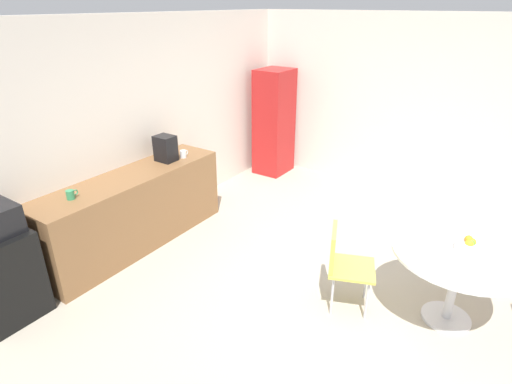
% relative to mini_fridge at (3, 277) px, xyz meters
% --- Properties ---
extents(ground_plane, '(6.00, 6.00, 0.00)m').
position_rel_mini_fridge_xyz_m(ground_plane, '(1.97, -2.65, -0.43)').
color(ground_plane, '#B2A893').
extents(wall_back, '(6.00, 0.10, 2.60)m').
position_rel_mini_fridge_xyz_m(wall_back, '(1.97, 0.35, 0.87)').
color(wall_back, silver).
rests_on(wall_back, ground_plane).
extents(wall_side_right, '(0.10, 6.00, 2.60)m').
position_rel_mini_fridge_xyz_m(wall_side_right, '(4.97, -2.65, 0.87)').
color(wall_side_right, silver).
rests_on(wall_side_right, ground_plane).
extents(counter_block, '(2.38, 0.60, 0.90)m').
position_rel_mini_fridge_xyz_m(counter_block, '(1.54, 0.00, 0.02)').
color(counter_block, brown).
rests_on(counter_block, ground_plane).
extents(mini_fridge, '(0.54, 0.54, 0.85)m').
position_rel_mini_fridge_xyz_m(mini_fridge, '(0.00, 0.00, 0.00)').
color(mini_fridge, black).
rests_on(mini_fridge, ground_plane).
extents(locker_cabinet, '(0.60, 0.50, 1.74)m').
position_rel_mini_fridge_xyz_m(locker_cabinet, '(4.52, -0.10, 0.44)').
color(locker_cabinet, '#B21E1E').
rests_on(locker_cabinet, ground_plane).
extents(round_table, '(1.17, 1.17, 0.75)m').
position_rel_mini_fridge_xyz_m(round_table, '(2.24, -3.43, 0.19)').
color(round_table, silver).
rests_on(round_table, ground_plane).
extents(chair_yellow, '(0.55, 0.55, 0.83)m').
position_rel_mini_fridge_xyz_m(chair_yellow, '(1.87, -2.50, 0.10)').
color(chair_yellow, silver).
rests_on(chair_yellow, ground_plane).
extents(fruit_bowl, '(0.24, 0.24, 0.13)m').
position_rel_mini_fridge_xyz_m(fruit_bowl, '(2.28, -3.48, 0.37)').
color(fruit_bowl, silver).
rests_on(fruit_bowl, round_table).
extents(mug_white, '(0.13, 0.08, 0.09)m').
position_rel_mini_fridge_xyz_m(mug_white, '(0.79, -0.01, 0.52)').
color(mug_white, '#338C59').
rests_on(mug_white, counter_block).
extents(mug_green, '(0.13, 0.08, 0.09)m').
position_rel_mini_fridge_xyz_m(mug_green, '(2.33, -0.10, 0.52)').
color(mug_green, white).
rests_on(mug_green, counter_block).
extents(coffee_maker, '(0.20, 0.24, 0.32)m').
position_rel_mini_fridge_xyz_m(coffee_maker, '(2.13, 0.00, 0.63)').
color(coffee_maker, black).
rests_on(coffee_maker, counter_block).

